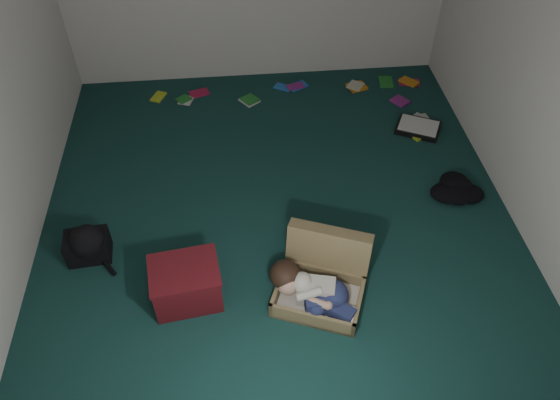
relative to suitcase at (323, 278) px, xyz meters
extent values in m
plane|color=#133632|center=(-0.26, 0.79, -0.14)|extent=(4.50, 4.50, 0.00)
plane|color=silver|center=(1.74, 0.79, 1.16)|extent=(0.00, 4.50, 4.50)
cube|color=olive|center=(-0.05, -0.12, -0.07)|extent=(0.75, 0.65, 0.14)
cube|color=beige|center=(-0.05, -0.12, -0.10)|extent=(0.68, 0.58, 0.02)
cube|color=olive|center=(0.06, 0.16, 0.09)|extent=(0.66, 0.41, 0.47)
cube|color=beige|center=(-0.07, -0.13, 0.02)|extent=(0.30, 0.21, 0.20)
sphere|color=tan|center=(-0.27, -0.08, 0.07)|extent=(0.17, 0.17, 0.17)
ellipsoid|color=black|center=(-0.28, -0.02, 0.10)|extent=(0.23, 0.24, 0.20)
ellipsoid|color=navy|center=(0.06, -0.17, 0.02)|extent=(0.21, 0.24, 0.20)
cube|color=navy|center=(-0.04, -0.24, 0.01)|extent=(0.24, 0.12, 0.13)
cube|color=navy|center=(0.08, -0.29, -0.02)|extent=(0.24, 0.22, 0.10)
sphere|color=white|center=(0.17, -0.30, -0.03)|extent=(0.10, 0.10, 0.10)
sphere|color=white|center=(0.14, -0.36, -0.04)|extent=(0.09, 0.09, 0.09)
cylinder|color=tan|center=(-0.07, -0.25, 0.06)|extent=(0.17, 0.11, 0.06)
cube|color=#541117|center=(-1.01, 0.02, 0.02)|extent=(0.52, 0.43, 0.32)
cube|color=#541117|center=(-1.01, 0.02, 0.19)|extent=(0.55, 0.45, 0.02)
cube|color=black|center=(1.28, 1.85, -0.11)|extent=(0.52, 0.47, 0.05)
cube|color=white|center=(1.28, 1.85, -0.08)|extent=(0.46, 0.42, 0.01)
cube|color=#BACE24|center=(-1.38, 2.68, -0.13)|extent=(0.18, 0.13, 0.02)
cube|color=#AD173D|center=(-0.94, 2.71, -0.13)|extent=(0.22, 0.21, 0.02)
cube|color=silver|center=(-0.40, 2.52, -0.13)|extent=(0.18, 0.21, 0.02)
cube|color=#2161B5|center=(0.15, 2.74, -0.13)|extent=(0.19, 0.21, 0.02)
cube|color=orange|center=(0.81, 2.66, -0.13)|extent=(0.22, 0.21, 0.02)
cube|color=#217B28|center=(1.15, 2.72, -0.13)|extent=(0.19, 0.15, 0.02)
cube|color=#852177|center=(1.22, 2.34, -0.13)|extent=(0.22, 0.22, 0.02)
cube|color=beige|center=(1.33, 2.02, -0.13)|extent=(0.16, 0.20, 0.02)
cube|color=#BACE24|center=(1.28, 1.75, -0.13)|extent=(0.20, 0.22, 0.02)
cube|color=#AD173D|center=(1.42, 2.70, -0.13)|extent=(0.22, 0.20, 0.02)
cube|color=silver|center=(-1.08, 2.59, -0.13)|extent=(0.20, 0.16, 0.02)
cube|color=#2161B5|center=(-0.01, 2.74, -0.13)|extent=(0.22, 0.22, 0.02)
camera|label=1|loc=(-0.56, -2.41, 3.31)|focal=35.00mm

